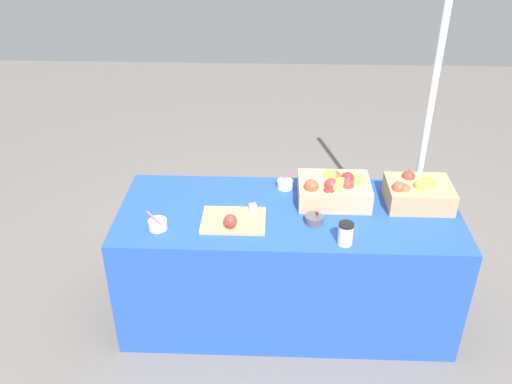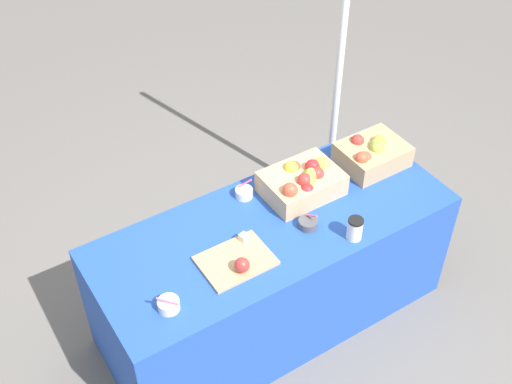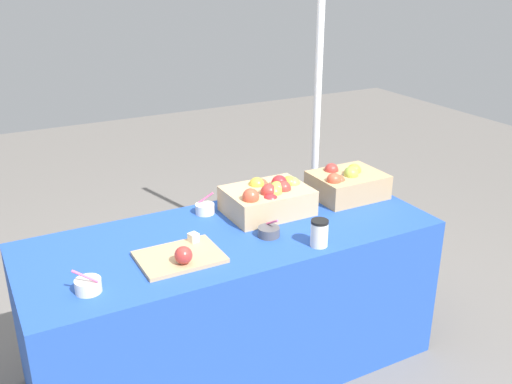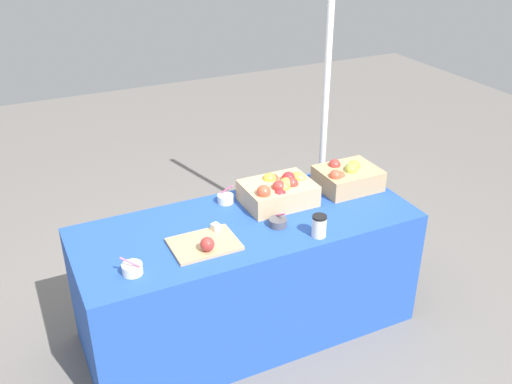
{
  "view_description": "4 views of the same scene",
  "coord_description": "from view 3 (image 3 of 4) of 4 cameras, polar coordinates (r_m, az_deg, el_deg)",
  "views": [
    {
      "loc": [
        -0.08,
        -2.58,
        2.39
      ],
      "look_at": [
        -0.18,
        -0.05,
        0.89
      ],
      "focal_mm": 38.49,
      "sensor_mm": 36.0,
      "label": 1
    },
    {
      "loc": [
        -1.34,
        -1.94,
        3.05
      ],
      "look_at": [
        -0.09,
        0.02,
        0.98
      ],
      "focal_mm": 45.52,
      "sensor_mm": 36.0,
      "label": 2
    },
    {
      "loc": [
        -1.02,
        -2.14,
        1.9
      ],
      "look_at": [
        0.14,
        0.02,
        0.91
      ],
      "focal_mm": 40.43,
      "sensor_mm": 36.0,
      "label": 3
    },
    {
      "loc": [
        -1.14,
        -2.47,
        2.36
      ],
      "look_at": [
        0.07,
        0.03,
        0.9
      ],
      "focal_mm": 40.28,
      "sensor_mm": 36.0,
      "label": 4
    }
  ],
  "objects": [
    {
      "name": "ground_plane",
      "position": [
        3.04,
        -2.21,
        -16.66
      ],
      "size": [
        10.0,
        10.0,
        0.0
      ],
      "primitive_type": "plane",
      "color": "slate"
    },
    {
      "name": "tent_pole",
      "position": [
        3.43,
        6.06,
        8.23
      ],
      "size": [
        0.04,
        0.04,
        2.18
      ],
      "primitive_type": "cylinder",
      "color": "white",
      "rests_on": "ground_plane"
    },
    {
      "name": "apple_crate_left",
      "position": [
        3.05,
        8.97,
        0.85
      ],
      "size": [
        0.36,
        0.29,
        0.17
      ],
      "color": "tan",
      "rests_on": "table"
    },
    {
      "name": "cutting_board_front",
      "position": [
        2.42,
        -7.46,
        -6.3
      ],
      "size": [
        0.34,
        0.26,
        0.09
      ],
      "color": "tan",
      "rests_on": "table"
    },
    {
      "name": "sample_bowl_near",
      "position": [
        2.84,
        -5.07,
        -1.64
      ],
      "size": [
        0.09,
        0.09,
        0.11
      ],
      "color": "silver",
      "rests_on": "table"
    },
    {
      "name": "sample_bowl_far",
      "position": [
        2.27,
        -16.28,
        -8.87
      ],
      "size": [
        0.1,
        0.1,
        0.1
      ],
      "color": "silver",
      "rests_on": "table"
    },
    {
      "name": "table",
      "position": [
        2.83,
        -2.32,
        -10.79
      ],
      "size": [
        1.9,
        0.76,
        0.74
      ],
      "primitive_type": "cube",
      "color": "#234CAD",
      "rests_on": "ground_plane"
    },
    {
      "name": "apple_crate_middle",
      "position": [
        2.82,
        1.27,
        -0.57
      ],
      "size": [
        0.4,
        0.3,
        0.18
      ],
      "color": "tan",
      "rests_on": "table"
    },
    {
      "name": "sample_bowl_mid",
      "position": [
        2.6,
        1.28,
        -3.94
      ],
      "size": [
        0.1,
        0.1,
        0.09
      ],
      "color": "#4C4C51",
      "rests_on": "table"
    },
    {
      "name": "coffee_cup",
      "position": [
        2.51,
        6.28,
        -4.06
      ],
      "size": [
        0.08,
        0.08,
        0.12
      ],
      "color": "silver",
      "rests_on": "table"
    }
  ]
}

